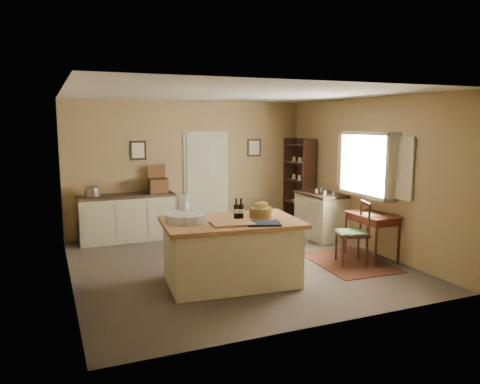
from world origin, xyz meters
The scene contains 16 objects.
ground centered at (0.00, 0.00, 0.00)m, with size 5.00×5.00×0.00m, color brown.
wall_back centered at (0.00, 2.50, 1.35)m, with size 5.00×0.10×2.70m, color olive.
wall_front centered at (0.00, -2.50, 1.35)m, with size 5.00×0.10×2.70m, color olive.
wall_left centered at (-2.50, 0.00, 1.35)m, with size 0.10×5.00×2.70m, color olive.
wall_right centered at (2.50, 0.00, 1.35)m, with size 0.10×5.00×2.70m, color olive.
ceiling centered at (0.00, 0.00, 2.70)m, with size 5.00×5.00×0.00m, color silver.
door centered at (0.35, 2.47, 1.05)m, with size 0.97×0.06×2.11m, color #B4B89A.
framed_prints centered at (0.20, 2.48, 1.72)m, with size 2.82×0.02×0.38m.
window centered at (2.42, -0.20, 1.55)m, with size 0.25×1.99×1.12m.
work_island centered at (-0.40, -0.78, 0.48)m, with size 2.01×1.42×1.20m.
sideboard centered at (-1.34, 2.20, 0.48)m, with size 1.81×0.52×1.18m.
rug centered at (1.75, -0.60, 0.00)m, with size 1.10×1.60×0.01m, color #56271C.
writing_desk centered at (2.20, -0.60, 0.67)m, with size 0.53×0.87×0.82m.
desk_chair centered at (1.73, -0.69, 0.50)m, with size 0.47×0.47×1.00m, color black, non-canonical shape.
right_cabinet centered at (2.20, 0.96, 0.46)m, with size 0.61×1.10×0.99m.
shelving_unit centered at (2.35, 2.00, 0.96)m, with size 0.33×0.86×1.92m.
Camera 1 is at (-2.76, -6.74, 2.28)m, focal length 35.00 mm.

